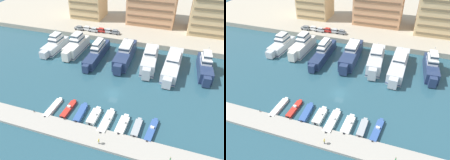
% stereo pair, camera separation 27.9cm
% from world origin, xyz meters
% --- Properties ---
extents(ground_plane, '(400.00, 400.00, 0.00)m').
position_xyz_m(ground_plane, '(0.00, 0.00, 0.00)').
color(ground_plane, '#285160').
extents(quay_promenade, '(180.00, 70.00, 2.02)m').
position_xyz_m(quay_promenade, '(0.00, 66.43, 1.01)').
color(quay_promenade, '#ADA38E').
rests_on(quay_promenade, ground).
extents(pier_dock, '(120.00, 5.52, 0.67)m').
position_xyz_m(pier_dock, '(0.00, -16.90, 0.34)').
color(pier_dock, '#A8A399').
rests_on(pier_dock, ground).
extents(yacht_silver_far_left, '(5.35, 16.41, 7.81)m').
position_xyz_m(yacht_silver_far_left, '(-30.04, 19.06, 2.14)').
color(yacht_silver_far_left, silver).
rests_on(yacht_silver_far_left, ground).
extents(yacht_ivory_left, '(5.09, 17.03, 8.82)m').
position_xyz_m(yacht_ivory_left, '(-21.23, 19.79, 2.61)').
color(yacht_ivory_left, silver).
rests_on(yacht_ivory_left, ground).
extents(yacht_navy_mid_left, '(4.10, 21.81, 7.94)m').
position_xyz_m(yacht_navy_mid_left, '(-12.05, 17.96, 2.23)').
color(yacht_navy_mid_left, navy).
rests_on(yacht_navy_mid_left, ground).
extents(yacht_navy_center_left, '(5.33, 21.42, 7.62)m').
position_xyz_m(yacht_navy_center_left, '(-1.91, 19.58, 2.40)').
color(yacht_navy_center_left, navy).
rests_on(yacht_navy_center_left, ground).
extents(yacht_silver_center, '(5.63, 19.20, 7.74)m').
position_xyz_m(yacht_silver_center, '(7.15, 18.51, 2.50)').
color(yacht_silver_center, silver).
rests_on(yacht_silver_center, ground).
extents(yacht_silver_center_right, '(5.84, 22.94, 6.77)m').
position_xyz_m(yacht_silver_center_right, '(14.90, 18.32, 2.08)').
color(yacht_silver_center_right, silver).
rests_on(yacht_silver_center_right, ground).
extents(yacht_navy_mid_right, '(4.84, 17.36, 8.64)m').
position_xyz_m(yacht_navy_mid_right, '(25.12, 19.89, 2.50)').
color(yacht_navy_mid_right, navy).
rests_on(yacht_navy_mid_right, ground).
extents(motorboat_white_far_left, '(1.87, 8.11, 0.84)m').
position_xyz_m(motorboat_white_far_left, '(-13.21, -11.16, 0.39)').
color(motorboat_white_far_left, white).
rests_on(motorboat_white_far_left, ground).
extents(motorboat_red_left, '(1.73, 7.34, 1.30)m').
position_xyz_m(motorboat_red_left, '(-9.06, -10.33, 0.42)').
color(motorboat_red_left, red).
rests_on(motorboat_red_left, ground).
extents(motorboat_blue_mid_left, '(2.08, 7.29, 0.99)m').
position_xyz_m(motorboat_blue_mid_left, '(-5.30, -10.71, 0.50)').
color(motorboat_blue_mid_left, '#33569E').
rests_on(motorboat_blue_mid_left, ground).
extents(motorboat_white_center_left, '(2.25, 6.46, 1.36)m').
position_xyz_m(motorboat_white_center_left, '(-1.59, -10.66, 0.49)').
color(motorboat_white_center_left, white).
rests_on(motorboat_white_center_left, ground).
extents(motorboat_white_center, '(2.22, 8.72, 1.38)m').
position_xyz_m(motorboat_white_center, '(2.01, -11.33, 0.49)').
color(motorboat_white_center, white).
rests_on(motorboat_white_center, ground).
extents(motorboat_white_center_right, '(2.42, 6.83, 1.61)m').
position_xyz_m(motorboat_white_center_right, '(6.14, -11.27, 0.55)').
color(motorboat_white_center_right, white).
rests_on(motorboat_white_center_right, ground).
extents(motorboat_grey_mid_right, '(1.86, 6.34, 0.98)m').
position_xyz_m(motorboat_grey_mid_right, '(9.67, -11.10, 0.49)').
color(motorboat_grey_mid_right, '#9EA3A8').
rests_on(motorboat_grey_mid_right, ground).
extents(motorboat_blue_right, '(2.44, 8.00, 1.27)m').
position_xyz_m(motorboat_blue_right, '(13.17, -10.66, 0.44)').
color(motorboat_blue_right, '#33569E').
rests_on(motorboat_blue_right, ground).
extents(car_grey_far_left, '(4.18, 2.08, 1.80)m').
position_xyz_m(car_grey_far_left, '(-27.25, 35.24, 2.99)').
color(car_grey_far_left, slate).
rests_on(car_grey_far_left, quay_promenade).
extents(car_white_left, '(4.20, 2.12, 1.80)m').
position_xyz_m(car_white_left, '(-23.82, 35.71, 2.99)').
color(car_white_left, white).
rests_on(car_white_left, quay_promenade).
extents(car_silver_mid_left, '(4.12, 1.96, 1.80)m').
position_xyz_m(car_silver_mid_left, '(-20.39, 35.29, 2.99)').
color(car_silver_mid_left, '#B7BCC1').
rests_on(car_silver_mid_left, quay_promenade).
extents(car_red_center_left, '(4.20, 2.13, 1.80)m').
position_xyz_m(car_red_center_left, '(-17.25, 35.87, 2.99)').
color(car_red_center_left, red).
rests_on(car_red_center_left, quay_promenade).
extents(car_silver_center, '(4.18, 2.08, 1.80)m').
position_xyz_m(car_silver_center, '(-14.17, 36.10, 2.99)').
color(car_silver_center, '#B7BCC1').
rests_on(car_silver_center, quay_promenade).
extents(car_grey_center_right, '(4.23, 2.20, 1.80)m').
position_xyz_m(car_grey_center_right, '(-10.90, 35.93, 2.99)').
color(car_grey_center_right, slate).
rests_on(car_grey_center_right, quay_promenade).
extents(apartment_block_mid_left, '(21.21, 13.47, 18.83)m').
position_xyz_m(apartment_block_mid_left, '(28.49, 50.36, 10.49)').
color(apartment_block_mid_left, '#E0BC84').
rests_on(apartment_block_mid_left, quay_promenade).
extents(pedestrian_near_edge, '(0.23, 0.60, 1.56)m').
position_xyz_m(pedestrian_near_edge, '(18.20, -18.09, 1.59)').
color(pedestrian_near_edge, '#7A6B56').
rests_on(pedestrian_near_edge, pier_dock).
extents(pedestrian_mid_deck, '(0.31, 0.63, 1.65)m').
position_xyz_m(pedestrian_mid_deck, '(2.75, -18.42, 1.65)').
color(pedestrian_mid_deck, '#282D3D').
rests_on(pedestrian_mid_deck, pier_dock).
extents(bollard_west, '(0.20, 0.20, 0.61)m').
position_xyz_m(bollard_west, '(-16.87, -14.39, 1.00)').
color(bollard_west, '#2D2D33').
rests_on(bollard_west, pier_dock).
extents(bollard_west_mid, '(0.20, 0.20, 0.61)m').
position_xyz_m(bollard_west_mid, '(-8.14, -14.39, 1.00)').
color(bollard_west_mid, '#2D2D33').
rests_on(bollard_west_mid, pier_dock).
extents(bollard_east_mid, '(0.20, 0.20, 0.61)m').
position_xyz_m(bollard_east_mid, '(0.60, -14.39, 1.00)').
color(bollard_east_mid, '#2D2D33').
rests_on(bollard_east_mid, pier_dock).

